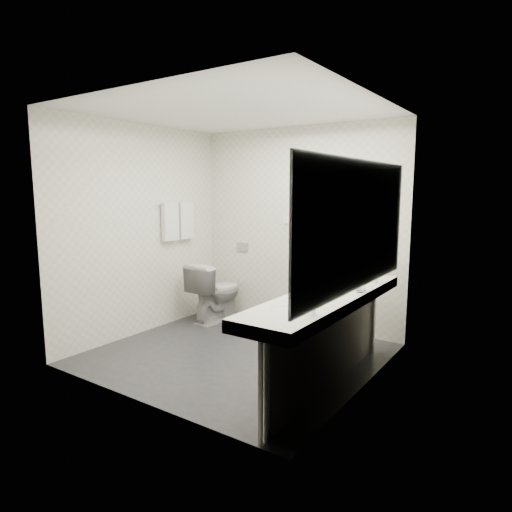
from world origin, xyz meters
The scene contains 32 objects.
floor centered at (0.00, 0.00, 0.00)m, with size 2.80×2.80×0.00m, color #26262B.
ceiling centered at (0.00, 0.00, 2.50)m, with size 2.80×2.80×0.00m, color white.
wall_back centered at (0.00, 1.30, 1.25)m, with size 2.80×2.80×0.00m, color silver.
wall_front centered at (0.00, -1.30, 1.25)m, with size 2.80×2.80×0.00m, color silver.
wall_left centered at (-1.40, 0.00, 1.25)m, with size 2.60×2.60×0.00m, color silver.
wall_right centered at (1.40, 0.00, 1.25)m, with size 2.60×2.60×0.00m, color silver.
vanity_counter centered at (1.12, -0.20, 0.80)m, with size 0.55×2.20×0.10m, color white.
vanity_panel centered at (1.15, -0.20, 0.38)m, with size 0.03×2.15×0.75m, color gray.
vanity_post_near centered at (1.18, -1.24, 0.38)m, with size 0.06×0.06×0.75m, color silver.
vanity_post_far centered at (1.18, 0.84, 0.38)m, with size 0.06×0.06×0.75m, color silver.
mirror centered at (1.39, -0.20, 1.45)m, with size 0.02×2.20×1.05m, color #B2BCC6.
basin_near centered at (1.12, -0.85, 0.83)m, with size 0.40×0.31×0.05m, color white.
basin_far centered at (1.12, 0.45, 0.83)m, with size 0.40×0.31×0.05m, color white.
faucet_near centered at (1.32, -0.85, 0.92)m, with size 0.04×0.04×0.15m, color silver.
faucet_far centered at (1.32, 0.45, 0.92)m, with size 0.04×0.04×0.15m, color silver.
soap_bottle_a centered at (1.23, -0.15, 0.90)m, with size 0.05×0.05×0.10m, color white.
soap_bottle_b centered at (1.19, -0.06, 0.90)m, with size 0.07×0.07×0.09m, color white.
soap_bottle_c centered at (1.18, -0.19, 0.92)m, with size 0.05×0.05×0.13m, color white.
glass_left centered at (1.34, 0.01, 0.91)m, with size 0.06×0.06×0.12m, color silver.
glass_right centered at (1.33, 0.09, 0.91)m, with size 0.06×0.06×0.11m, color silver.
toilet centered at (-0.95, 0.82, 0.40)m, with size 0.44×0.78×0.79m, color white.
flush_plate centered at (-0.85, 1.29, 0.95)m, with size 0.18×0.02×0.12m, color #B2B5BA.
pedal_bin centered at (0.14, 0.59, 0.15)m, with size 0.22×0.22×0.31m, color #B2B5BA.
bin_lid centered at (0.14, 0.59, 0.31)m, with size 0.22×0.22×0.01m, color #B2B5BA.
towel_rail centered at (-1.35, 0.55, 1.55)m, with size 0.02×0.02×0.62m, color silver.
towel_near centered at (-1.34, 0.41, 1.33)m, with size 0.07×0.24×0.48m, color white.
towel_far centered at (-1.34, 0.69, 1.33)m, with size 0.07×0.24×0.48m, color white.
dryer_cradle centered at (0.25, 1.27, 1.50)m, with size 0.10×0.04×0.14m, color #9A9A9F.
dryer_barrel centered at (0.25, 1.20, 1.53)m, with size 0.08×0.08×0.14m, color #9A9A9F.
dryer_cord centered at (0.25, 1.26, 1.25)m, with size 0.02×0.02×0.35m, color black.
switch_plate_a centered at (-0.15, 1.29, 1.35)m, with size 0.09×0.02×0.09m, color white.
switch_plate_b centered at (0.55, 1.29, 1.35)m, with size 0.09×0.02×0.09m, color white.
Camera 1 is at (2.70, -3.60, 1.74)m, focal length 31.00 mm.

